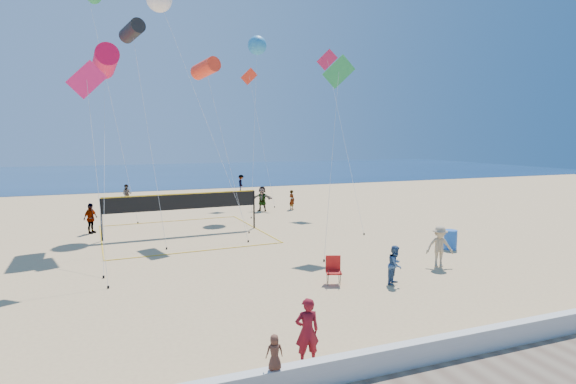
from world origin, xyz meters
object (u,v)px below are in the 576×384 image
object	(u,v)px
volleyball_net	(183,206)
camp_chair	(333,268)
trash_barrel	(450,240)
woman	(307,331)

from	to	relation	value
volleyball_net	camp_chair	bearing A→B (deg)	-72.56
camp_chair	trash_barrel	bearing A→B (deg)	38.82
camp_chair	trash_barrel	size ratio (longest dim) A/B	1.22
camp_chair	trash_barrel	distance (m)	8.32
woman	trash_barrel	size ratio (longest dim) A/B	1.73
camp_chair	volleyball_net	world-z (taller)	volleyball_net
woman	volleyball_net	size ratio (longest dim) A/B	0.18
woman	volleyball_net	distance (m)	16.40
woman	trash_barrel	xyz separation A→B (m)	(11.23, 8.02, -0.35)
trash_barrel	volleyball_net	xyz separation A→B (m)	(-12.00, 8.34, 1.14)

